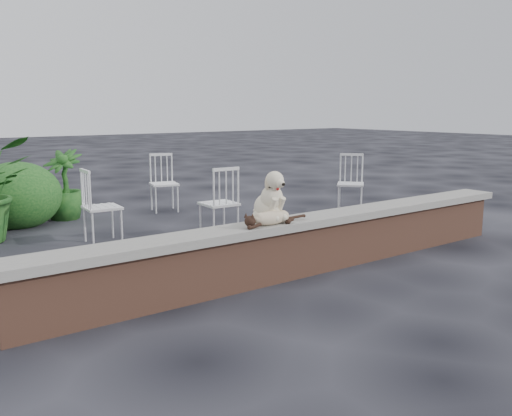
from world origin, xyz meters
TOP-DOWN VIEW (x-y plane):
  - ground at (0.00, 0.00)m, footprint 60.00×60.00m
  - brick_wall at (0.00, 0.00)m, footprint 6.00×0.30m
  - capstone at (0.00, 0.00)m, footprint 6.20×0.40m
  - dog at (-0.46, 0.07)m, footprint 0.35×0.45m
  - cat at (-0.54, -0.08)m, footprint 0.91×0.24m
  - chair_e at (-1.22, 2.48)m, footprint 0.60×0.60m
  - chair_b at (0.42, 3.98)m, footprint 0.69×0.69m
  - chair_c at (0.11, 1.85)m, footprint 0.59×0.59m
  - chair_d at (2.86, 2.14)m, footprint 0.79×0.79m
  - potted_plant_b at (-1.12, 4.30)m, footprint 0.84×0.84m

SIDE VIEW (x-z plane):
  - ground at x=0.00m, z-range 0.00..0.00m
  - brick_wall at x=0.00m, z-range 0.00..0.50m
  - chair_e at x=-1.22m, z-range 0.00..0.94m
  - chair_b at x=0.42m, z-range 0.00..0.94m
  - chair_c at x=0.11m, z-range 0.00..0.94m
  - chair_d at x=2.86m, z-range 0.00..0.94m
  - potted_plant_b at x=-1.12m, z-range 0.00..1.07m
  - capstone at x=0.00m, z-range 0.50..0.58m
  - cat at x=-0.54m, z-range 0.58..0.73m
  - dog at x=-0.46m, z-range 0.58..1.10m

